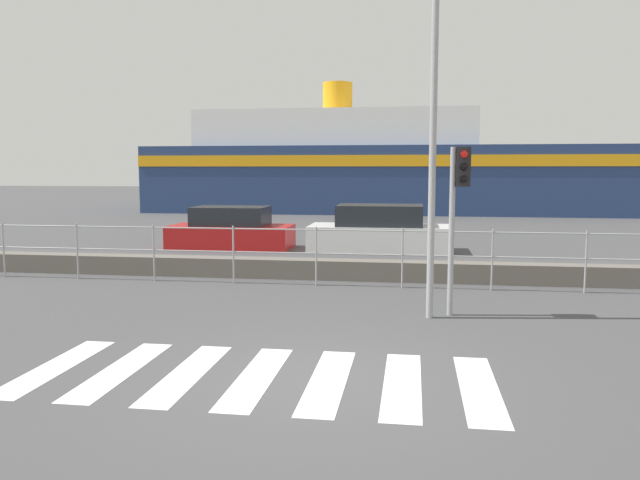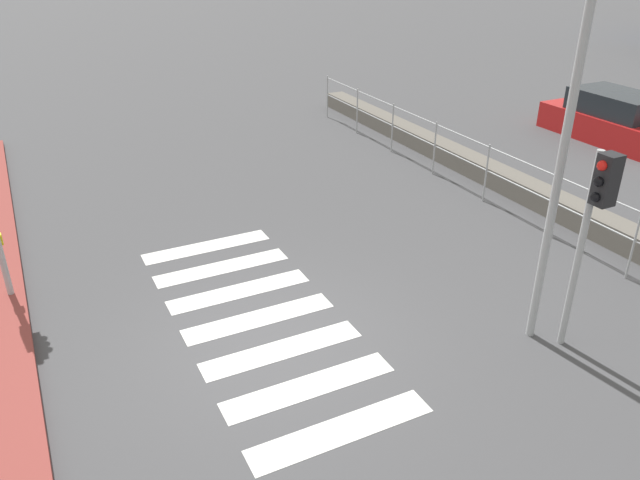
{
  "view_description": "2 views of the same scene",
  "coord_description": "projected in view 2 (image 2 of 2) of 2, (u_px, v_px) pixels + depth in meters",
  "views": [
    {
      "loc": [
        1.15,
        -7.31,
        2.58
      ],
      "look_at": [
        -0.24,
        2.0,
        1.5
      ],
      "focal_mm": 35.0,
      "sensor_mm": 36.0,
      "label": 1
    },
    {
      "loc": [
        6.94,
        -2.78,
        5.47
      ],
      "look_at": [
        -0.61,
        1.0,
        1.2
      ],
      "focal_mm": 35.0,
      "sensor_mm": 36.0,
      "label": 2
    }
  ],
  "objects": [
    {
      "name": "ground_plane",
      "position": [
        278.0,
        344.0,
        9.11
      ],
      "size": [
        160.0,
        160.0,
        0.0
      ],
      "primitive_type": "plane",
      "color": "#424244"
    },
    {
      "name": "crosswalk",
      "position": [
        259.0,
        318.0,
        9.7
      ],
      "size": [
        5.85,
        2.4,
        0.01
      ],
      "color": "silver",
      "rests_on": "ground_plane"
    },
    {
      "name": "seawall",
      "position": [
        618.0,
        235.0,
        11.82
      ],
      "size": [
        23.09,
        0.55,
        0.46
      ],
      "color": "#605B54",
      "rests_on": "ground_plane"
    },
    {
      "name": "harbor_fence",
      "position": [
        592.0,
        213.0,
        11.19
      ],
      "size": [
        20.82,
        0.04,
        1.31
      ],
      "color": "#9EA0A3",
      "rests_on": "ground_plane"
    },
    {
      "name": "traffic_light_far",
      "position": [
        595.0,
        210.0,
        8.08
      ],
      "size": [
        0.34,
        0.32,
        2.95
      ],
      "color": "#9EA0A3",
      "rests_on": "ground_plane"
    },
    {
      "name": "streetlamp",
      "position": [
        568.0,
        80.0,
        7.56
      ],
      "size": [
        0.32,
        0.88,
        6.17
      ],
      "color": "#9EA0A3",
      "rests_on": "ground_plane"
    },
    {
      "name": "parked_car_red",
      "position": [
        614.0,
        120.0,
        17.53
      ],
      "size": [
        3.96,
        1.75,
        1.35
      ],
      "color": "#B21919",
      "rests_on": "ground_plane"
    }
  ]
}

